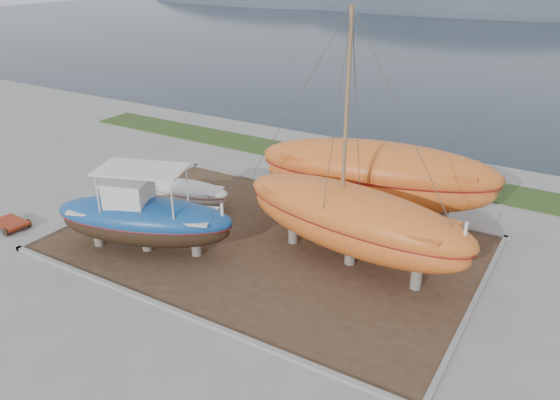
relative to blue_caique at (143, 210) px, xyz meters
The scene contains 10 objects.
ground 4.70m from the blue_caique, 10.70° to the right, with size 140.00×140.00×0.00m, color gray.
dirt_patch 5.63m from the blue_caique, 37.39° to the left, with size 18.00×12.00×0.06m, color #422D1E.
curb_frame 5.61m from the blue_caique, 37.39° to the left, with size 18.60×12.60×0.15m, color gray, non-canonical shape.
grass_strip 15.41m from the blue_caique, 74.08° to the left, with size 44.00×3.00×0.08m, color #284219.
sea 69.36m from the blue_caique, 86.53° to the left, with size 260.00×100.00×0.04m, color #192633, non-canonical shape.
blue_caique is the anchor object (origin of this frame).
white_dinghy 4.79m from the blue_caique, 106.90° to the left, with size 4.50×1.69×1.35m, color silver, non-canonical shape.
orange_sailboat 9.41m from the blue_caique, 23.56° to the left, with size 10.39×3.06×10.25m, color orange, non-canonical shape.
orange_bare_hull 10.91m from the blue_caique, 48.33° to the left, with size 11.50×3.45×3.77m, color orange, non-canonical shape.
red_trailer 7.55m from the blue_caique, 166.17° to the right, with size 2.54×1.27×0.36m, color #9D2C11, non-canonical shape.
Camera 1 is at (11.70, -14.19, 11.85)m, focal length 35.00 mm.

